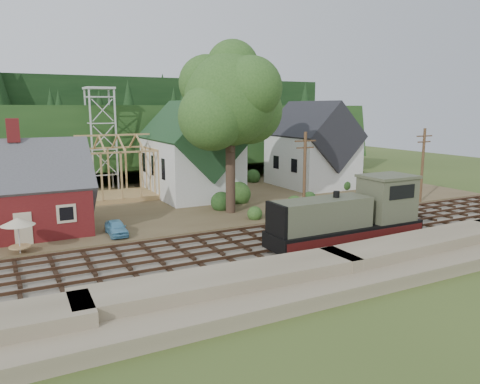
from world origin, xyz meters
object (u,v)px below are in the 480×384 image
locomotive (352,217)px  car_red (364,181)px  car_blue (116,228)px  patio_set (18,223)px

locomotive → car_red: (18.26, 18.47, -1.27)m
car_blue → car_red: bearing=15.6°
car_red → patio_set: (-40.04, -9.97, 1.51)m
car_blue → locomotive: bearing=-32.7°
locomotive → patio_set: bearing=158.7°
car_blue → car_red: (33.12, 8.42, 0.02)m
car_red → patio_set: size_ratio=1.75×
car_blue → patio_set: patio_set is taller
car_red → patio_set: bearing=136.3°
car_red → locomotive: bearing=167.6°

